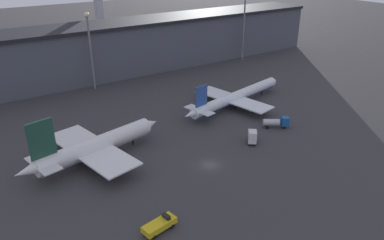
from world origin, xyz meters
name	(u,v)px	position (x,y,z in m)	size (l,w,h in m)	color
ground	(210,165)	(0.00, 0.00, 0.00)	(600.00, 600.00, 0.00)	#383538
terminal_building	(90,52)	(0.00, 78.42, 10.34)	(212.90, 20.50, 20.56)	#4C515B
airplane_0	(95,146)	(-21.57, 17.19, 3.72)	(38.40, 29.28, 14.44)	white
airplane_1	(236,97)	(28.64, 25.15, 2.93)	(46.31, 27.90, 10.91)	white
service_vehicle_0	(252,136)	(15.74, 2.75, 2.01)	(4.58, 4.89, 3.71)	#9EA3A8
service_vehicle_1	(160,225)	(-20.93, -13.23, 1.28)	(6.90, 3.62, 2.71)	gold
service_vehicle_2	(277,122)	(27.84, 5.91, 1.70)	(7.13, 5.69, 3.21)	#195199
lamp_post_1	(90,42)	(-3.87, 66.00, 17.16)	(1.80, 1.80, 27.29)	slate
lamp_post_2	(244,20)	(66.32, 66.00, 18.02)	(1.80, 1.80, 28.88)	slate
control_tower	(99,5)	(19.36, 117.25, 21.87)	(9.00, 9.00, 37.32)	#99999E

